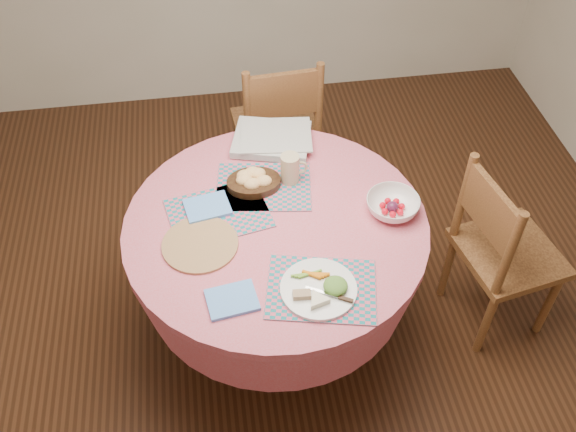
% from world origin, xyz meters
% --- Properties ---
extents(ground, '(4.00, 4.00, 0.00)m').
position_xyz_m(ground, '(0.00, 0.00, 0.00)').
color(ground, '#331C0F').
rests_on(ground, ground).
extents(dining_table, '(1.24, 1.24, 0.75)m').
position_xyz_m(dining_table, '(0.00, 0.00, 0.56)').
color(dining_table, '#D06179').
rests_on(dining_table, ground).
extents(chair_right, '(0.48, 0.50, 0.93)m').
position_xyz_m(chair_right, '(1.00, -0.06, 0.49)').
color(chair_right, brown).
rests_on(chair_right, ground).
extents(chair_back, '(0.47, 0.45, 0.95)m').
position_xyz_m(chair_back, '(0.14, 0.93, 0.50)').
color(chair_back, brown).
rests_on(chair_back, ground).
extents(placemat_front, '(0.46, 0.38, 0.01)m').
position_xyz_m(placemat_front, '(0.12, -0.36, 0.75)').
color(placemat_front, '#16747D').
rests_on(placemat_front, dining_table).
extents(placemat_left, '(0.45, 0.37, 0.01)m').
position_xyz_m(placemat_left, '(-0.23, 0.08, 0.75)').
color(placemat_left, '#16747D').
rests_on(placemat_left, dining_table).
extents(placemat_back, '(0.44, 0.35, 0.01)m').
position_xyz_m(placemat_back, '(-0.02, 0.21, 0.75)').
color(placemat_back, '#16747D').
rests_on(placemat_back, dining_table).
extents(wicker_trivet, '(0.30, 0.30, 0.01)m').
position_xyz_m(wicker_trivet, '(-0.31, -0.08, 0.76)').
color(wicker_trivet, olive).
rests_on(wicker_trivet, dining_table).
extents(napkin_near, '(0.20, 0.16, 0.01)m').
position_xyz_m(napkin_near, '(-0.21, -0.36, 0.76)').
color(napkin_near, '#5C98ED').
rests_on(napkin_near, dining_table).
extents(napkin_far, '(0.20, 0.17, 0.01)m').
position_xyz_m(napkin_far, '(-0.27, 0.12, 0.76)').
color(napkin_far, '#5C98ED').
rests_on(napkin_far, placemat_left).
extents(dinner_plate, '(0.28, 0.28, 0.05)m').
position_xyz_m(dinner_plate, '(0.11, -0.37, 0.77)').
color(dinner_plate, white).
rests_on(dinner_plate, placemat_front).
extents(bread_bowl, '(0.23, 0.23, 0.08)m').
position_xyz_m(bread_bowl, '(-0.07, 0.22, 0.79)').
color(bread_bowl, black).
rests_on(bread_bowl, placemat_back).
extents(latte_mug, '(0.12, 0.08, 0.13)m').
position_xyz_m(latte_mug, '(0.10, 0.23, 0.82)').
color(latte_mug, '#C3B086').
rests_on(latte_mug, placemat_back).
extents(fruit_bowl, '(0.25, 0.25, 0.07)m').
position_xyz_m(fruit_bowl, '(0.48, -0.01, 0.78)').
color(fruit_bowl, white).
rests_on(fruit_bowl, dining_table).
extents(newspaper_stack, '(0.40, 0.35, 0.04)m').
position_xyz_m(newspaper_stack, '(0.05, 0.50, 0.78)').
color(newspaper_stack, silver).
rests_on(newspaper_stack, dining_table).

